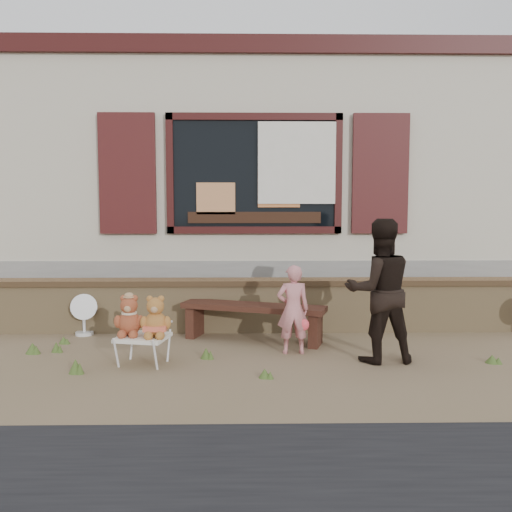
{
  "coord_description": "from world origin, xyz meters",
  "views": [
    {
      "loc": [
        -0.11,
        -5.83,
        1.6
      ],
      "look_at": [
        0.0,
        0.6,
        1.0
      ],
      "focal_mm": 38.0,
      "sensor_mm": 36.0,
      "label": 1
    }
  ],
  "objects_px": {
    "adult": "(380,291)",
    "bench": "(253,314)",
    "folding_chair": "(143,338)",
    "teddy_bear_left": "(129,315)",
    "teddy_bear_right": "(156,316)",
    "child": "(293,309)"
  },
  "relations": [
    {
      "from": "adult",
      "to": "bench",
      "type": "bearing_deg",
      "value": -38.9
    },
    {
      "from": "folding_chair",
      "to": "teddy_bear_left",
      "type": "relative_size",
      "value": 1.33
    },
    {
      "from": "adult",
      "to": "teddy_bear_right",
      "type": "bearing_deg",
      "value": -2.64
    },
    {
      "from": "bench",
      "to": "folding_chair",
      "type": "height_order",
      "value": "bench"
    },
    {
      "from": "teddy_bear_right",
      "to": "child",
      "type": "xyz_separation_m",
      "value": [
        1.41,
        0.41,
        -0.02
      ]
    },
    {
      "from": "folding_chair",
      "to": "bench",
      "type": "bearing_deg",
      "value": 51.45
    },
    {
      "from": "bench",
      "to": "teddy_bear_right",
      "type": "relative_size",
      "value": 4.13
    },
    {
      "from": "teddy_bear_left",
      "to": "folding_chair",
      "type": "bearing_deg",
      "value": 0.0
    },
    {
      "from": "bench",
      "to": "teddy_bear_left",
      "type": "height_order",
      "value": "teddy_bear_left"
    },
    {
      "from": "bench",
      "to": "adult",
      "type": "bearing_deg",
      "value": -15.02
    },
    {
      "from": "teddy_bear_left",
      "to": "teddy_bear_right",
      "type": "xyz_separation_m",
      "value": [
        0.27,
        -0.06,
        0.0
      ]
    },
    {
      "from": "teddy_bear_right",
      "to": "teddy_bear_left",
      "type": "bearing_deg",
      "value": -180.0
    },
    {
      "from": "bench",
      "to": "child",
      "type": "xyz_separation_m",
      "value": [
        0.43,
        -0.54,
        0.16
      ]
    },
    {
      "from": "teddy_bear_left",
      "to": "child",
      "type": "relative_size",
      "value": 0.43
    },
    {
      "from": "teddy_bear_right",
      "to": "adult",
      "type": "relative_size",
      "value": 0.29
    },
    {
      "from": "bench",
      "to": "folding_chair",
      "type": "bearing_deg",
      "value": -121.71
    },
    {
      "from": "teddy_bear_right",
      "to": "child",
      "type": "height_order",
      "value": "child"
    },
    {
      "from": "child",
      "to": "adult",
      "type": "bearing_deg",
      "value": 157.42
    },
    {
      "from": "folding_chair",
      "to": "teddy_bear_left",
      "type": "distance_m",
      "value": 0.27
    },
    {
      "from": "child",
      "to": "teddy_bear_left",
      "type": "bearing_deg",
      "value": 9.38
    },
    {
      "from": "teddy_bear_right",
      "to": "adult",
      "type": "bearing_deg",
      "value": 14.41
    },
    {
      "from": "bench",
      "to": "adult",
      "type": "xyz_separation_m",
      "value": [
        1.28,
        -0.85,
        0.41
      ]
    }
  ]
}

